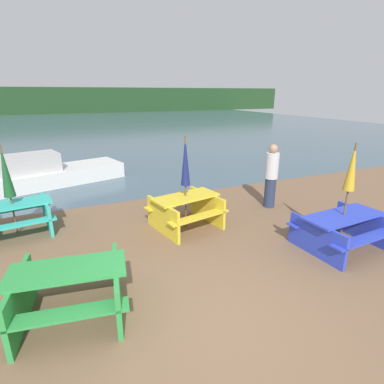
{
  "coord_description": "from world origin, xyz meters",
  "views": [
    {
      "loc": [
        -1.71,
        -2.97,
        3.14
      ],
      "look_at": [
        1.04,
        3.35,
        0.85
      ],
      "focal_mm": 28.0,
      "sensor_mm": 36.0,
      "label": 1
    }
  ],
  "objects_px": {
    "umbrella_darkgreen": "(5,172)",
    "boat": "(47,173)",
    "picnic_table_green": "(70,288)",
    "umbrella_gold": "(352,169)",
    "picnic_table_teal": "(14,216)",
    "person": "(271,176)",
    "picnic_table_yellow": "(186,209)",
    "umbrella_navy": "(185,162)",
    "picnic_table_blue": "(342,227)"
  },
  "relations": [
    {
      "from": "picnic_table_green",
      "to": "umbrella_navy",
      "type": "relative_size",
      "value": 0.8
    },
    {
      "from": "picnic_table_yellow",
      "to": "picnic_table_teal",
      "type": "distance_m",
      "value": 3.97
    },
    {
      "from": "picnic_table_blue",
      "to": "picnic_table_teal",
      "type": "relative_size",
      "value": 1.03
    },
    {
      "from": "picnic_table_blue",
      "to": "picnic_table_yellow",
      "type": "distance_m",
      "value": 3.45
    },
    {
      "from": "picnic_table_teal",
      "to": "umbrella_gold",
      "type": "distance_m",
      "value": 7.4
    },
    {
      "from": "picnic_table_yellow",
      "to": "umbrella_navy",
      "type": "bearing_deg",
      "value": -116.57
    },
    {
      "from": "picnic_table_green",
      "to": "umbrella_navy",
      "type": "bearing_deg",
      "value": 39.14
    },
    {
      "from": "picnic_table_teal",
      "to": "picnic_table_yellow",
      "type": "bearing_deg",
      "value": -18.19
    },
    {
      "from": "umbrella_navy",
      "to": "picnic_table_green",
      "type": "bearing_deg",
      "value": -140.86
    },
    {
      "from": "picnic_table_green",
      "to": "picnic_table_yellow",
      "type": "relative_size",
      "value": 0.98
    },
    {
      "from": "umbrella_gold",
      "to": "boat",
      "type": "xyz_separation_m",
      "value": [
        -5.8,
        7.53,
        -1.29
      ]
    },
    {
      "from": "umbrella_darkgreen",
      "to": "boat",
      "type": "bearing_deg",
      "value": 81.7
    },
    {
      "from": "picnic_table_green",
      "to": "umbrella_navy",
      "type": "xyz_separation_m",
      "value": [
        2.71,
        2.21,
        1.15
      ]
    },
    {
      "from": "picnic_table_yellow",
      "to": "umbrella_gold",
      "type": "distance_m",
      "value": 3.67
    },
    {
      "from": "picnic_table_teal",
      "to": "person",
      "type": "relative_size",
      "value": 1.0
    },
    {
      "from": "picnic_table_blue",
      "to": "umbrella_gold",
      "type": "xyz_separation_m",
      "value": [
        0.0,
        -0.0,
        1.26
      ]
    },
    {
      "from": "picnic_table_green",
      "to": "umbrella_gold",
      "type": "xyz_separation_m",
      "value": [
        5.33,
        -0.05,
        1.24
      ]
    },
    {
      "from": "boat",
      "to": "person",
      "type": "bearing_deg",
      "value": -56.01
    },
    {
      "from": "umbrella_navy",
      "to": "umbrella_darkgreen",
      "type": "bearing_deg",
      "value": 161.81
    },
    {
      "from": "picnic_table_green",
      "to": "person",
      "type": "relative_size",
      "value": 0.99
    },
    {
      "from": "boat",
      "to": "picnic_table_teal",
      "type": "bearing_deg",
      "value": -114.28
    },
    {
      "from": "picnic_table_blue",
      "to": "umbrella_darkgreen",
      "type": "distance_m",
      "value": 7.36
    },
    {
      "from": "boat",
      "to": "person",
      "type": "relative_size",
      "value": 2.8
    },
    {
      "from": "umbrella_gold",
      "to": "person",
      "type": "relative_size",
      "value": 1.23
    },
    {
      "from": "umbrella_darkgreen",
      "to": "umbrella_navy",
      "type": "bearing_deg",
      "value": -18.19
    },
    {
      "from": "umbrella_gold",
      "to": "picnic_table_teal",
      "type": "bearing_deg",
      "value": 151.33
    },
    {
      "from": "umbrella_navy",
      "to": "boat",
      "type": "relative_size",
      "value": 0.44
    },
    {
      "from": "picnic_table_blue",
      "to": "boat",
      "type": "bearing_deg",
      "value": 127.61
    },
    {
      "from": "umbrella_navy",
      "to": "umbrella_gold",
      "type": "height_order",
      "value": "umbrella_navy"
    },
    {
      "from": "picnic_table_teal",
      "to": "umbrella_gold",
      "type": "bearing_deg",
      "value": -28.67
    },
    {
      "from": "picnic_table_yellow",
      "to": "person",
      "type": "relative_size",
      "value": 1.01
    },
    {
      "from": "umbrella_darkgreen",
      "to": "picnic_table_yellow",
      "type": "bearing_deg",
      "value": -18.19
    },
    {
      "from": "picnic_table_blue",
      "to": "picnic_table_green",
      "type": "bearing_deg",
      "value": 179.48
    },
    {
      "from": "picnic_table_blue",
      "to": "person",
      "type": "height_order",
      "value": "person"
    },
    {
      "from": "picnic_table_green",
      "to": "umbrella_gold",
      "type": "height_order",
      "value": "umbrella_gold"
    },
    {
      "from": "picnic_table_green",
      "to": "person",
      "type": "xyz_separation_m",
      "value": [
        5.44,
        2.52,
        0.43
      ]
    },
    {
      "from": "picnic_table_teal",
      "to": "umbrella_darkgreen",
      "type": "xyz_separation_m",
      "value": [
        0.0,
        0.0,
        1.04
      ]
    },
    {
      "from": "umbrella_darkgreen",
      "to": "boat",
      "type": "relative_size",
      "value": 0.41
    },
    {
      "from": "picnic_table_green",
      "to": "boat",
      "type": "relative_size",
      "value": 0.35
    },
    {
      "from": "picnic_table_teal",
      "to": "boat",
      "type": "xyz_separation_m",
      "value": [
        0.59,
        4.04,
        -0.02
      ]
    },
    {
      "from": "umbrella_gold",
      "to": "person",
      "type": "bearing_deg",
      "value": 87.44
    },
    {
      "from": "picnic_table_blue",
      "to": "picnic_table_teal",
      "type": "height_order",
      "value": "picnic_table_teal"
    },
    {
      "from": "boat",
      "to": "person",
      "type": "height_order",
      "value": "person"
    },
    {
      "from": "picnic_table_blue",
      "to": "umbrella_darkgreen",
      "type": "xyz_separation_m",
      "value": [
        -6.39,
        3.5,
        1.03
      ]
    },
    {
      "from": "umbrella_navy",
      "to": "person",
      "type": "bearing_deg",
      "value": 6.48
    },
    {
      "from": "person",
      "to": "picnic_table_teal",
      "type": "bearing_deg",
      "value": 171.87
    },
    {
      "from": "boat",
      "to": "picnic_table_yellow",
      "type": "bearing_deg",
      "value": -74.88
    },
    {
      "from": "umbrella_darkgreen",
      "to": "person",
      "type": "distance_m",
      "value": 6.6
    },
    {
      "from": "picnic_table_blue",
      "to": "umbrella_darkgreen",
      "type": "height_order",
      "value": "umbrella_darkgreen"
    },
    {
      "from": "picnic_table_yellow",
      "to": "picnic_table_green",
      "type": "bearing_deg",
      "value": -140.86
    }
  ]
}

